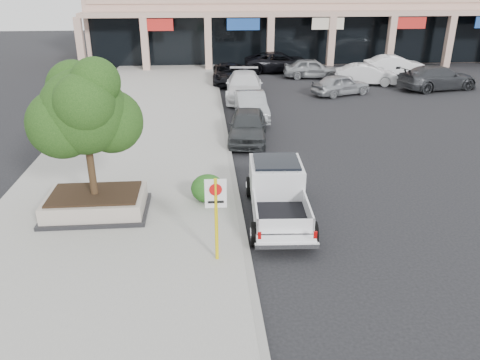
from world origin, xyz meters
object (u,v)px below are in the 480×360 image
object	(u,v)px
lot_car_d	(280,62)
lot_car_e	(312,68)
lot_car_c	(438,78)
lot_car_f	(395,65)
curb_car_a	(248,126)
lot_car_a	(341,85)
pickup_truck	(278,195)
lot_car_b	(366,74)
curb_car_d	(229,74)
curb_car_c	(244,86)
curb_car_b	(251,106)
planter	(96,203)
no_parking_sign	(216,209)
planter_tree	(89,111)

from	to	relation	value
lot_car_d	lot_car_e	world-z (taller)	lot_car_d
lot_car_c	lot_car_f	distance (m)	5.20
curb_car_a	lot_car_a	world-z (taller)	curb_car_a
pickup_truck	lot_car_d	size ratio (longest dim) A/B	0.89
lot_car_b	curb_car_d	bearing A→B (deg)	95.01
lot_car_b	lot_car_c	world-z (taller)	lot_car_c
curb_car_a	curb_car_c	bearing A→B (deg)	93.36
curb_car_b	curb_car_c	distance (m)	4.52
curb_car_b	lot_car_a	xyz separation A→B (m)	(6.34, 5.01, -0.04)
curb_car_b	curb_car_c	world-z (taller)	curb_car_c
lot_car_c	lot_car_b	bearing A→B (deg)	51.73
lot_car_b	curb_car_b	bearing A→B (deg)	144.00
lot_car_a	curb_car_d	bearing A→B (deg)	37.53
planter	lot_car_c	size ratio (longest dim) A/B	0.58
curb_car_d	lot_car_b	xyz separation A→B (m)	(9.65, -1.24, 0.03)
planter	curb_car_c	distance (m)	16.50
lot_car_a	curb_car_a	bearing A→B (deg)	120.56
lot_car_f	no_parking_sign	bearing A→B (deg)	153.05
planter	curb_car_d	xyz separation A→B (m)	(5.38, 20.08, 0.20)
planter_tree	curb_car_d	world-z (taller)	planter_tree
curb_car_a	lot_car_e	bearing A→B (deg)	73.75
pickup_truck	curb_car_d	bearing A→B (deg)	94.14
curb_car_a	curb_car_b	xyz separation A→B (m)	(0.53, 3.66, -0.02)
lot_car_e	lot_car_c	bearing A→B (deg)	-115.31
pickup_truck	planter_tree	bearing A→B (deg)	176.65
pickup_truck	curb_car_a	world-z (taller)	pickup_truck
lot_car_c	no_parking_sign	bearing A→B (deg)	128.72
planter	lot_car_c	world-z (taller)	lot_car_c
lot_car_d	curb_car_b	bearing A→B (deg)	165.28
no_parking_sign	curb_car_d	xyz separation A→B (m)	(1.68, 23.03, -0.96)
lot_car_e	planter	bearing A→B (deg)	157.20
lot_car_b	pickup_truck	bearing A→B (deg)	166.57
lot_car_e	pickup_truck	bearing A→B (deg)	170.54
curb_car_a	lot_car_d	xyz separation A→B (m)	(4.21, 16.88, 0.06)
pickup_truck	lot_car_a	size ratio (longest dim) A/B	1.29
lot_car_b	lot_car_f	world-z (taller)	lot_car_f
pickup_truck	curb_car_b	xyz separation A→B (m)	(0.31, 11.31, -0.09)
planter_tree	lot_car_c	bearing A→B (deg)	41.09
planter	lot_car_b	bearing A→B (deg)	51.43
no_parking_sign	curb_car_a	world-z (taller)	no_parking_sign
pickup_truck	lot_car_c	xyz separation A→B (m)	(13.57, 17.33, 0.01)
curb_car_d	lot_car_a	xyz separation A→B (m)	(6.98, -4.26, -0.01)
lot_car_c	lot_car_d	bearing A→B (deg)	40.03
pickup_truck	lot_car_e	world-z (taller)	pickup_truck
pickup_truck	lot_car_f	size ratio (longest dim) A/B	1.09
no_parking_sign	curb_car_a	xyz separation A→B (m)	(1.80, 10.11, -0.91)
planter_tree	no_parking_sign	size ratio (longest dim) A/B	1.74
planter_tree	curb_car_a	bearing A→B (deg)	52.59
lot_car_c	lot_car_e	bearing A→B (deg)	45.73
curb_car_b	curb_car_c	bearing A→B (deg)	88.09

